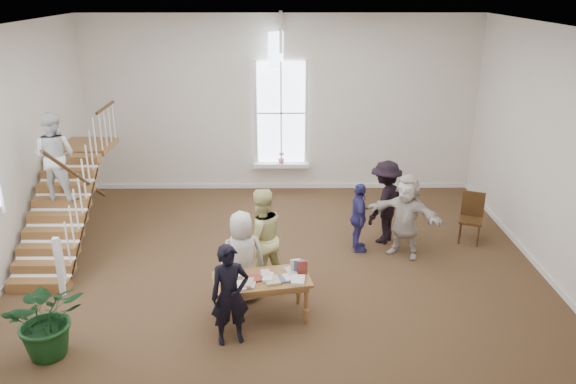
{
  "coord_description": "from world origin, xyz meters",
  "views": [
    {
      "loc": [
        0.06,
        -9.68,
        5.23
      ],
      "look_at": [
        0.14,
        0.4,
        1.42
      ],
      "focal_mm": 35.0,
      "sensor_mm": 36.0,
      "label": 1
    }
  ],
  "objects_px": {
    "floor_plant": "(47,318)",
    "woman_cluster_c": "(406,216)",
    "library_table": "(261,283)",
    "side_chair": "(472,214)",
    "woman_cluster_a": "(359,218)",
    "person_yellow": "(261,238)",
    "woman_cluster_b": "(385,202)",
    "elderly_woman": "(242,257)",
    "police_officer": "(230,295)"
  },
  "relations": [
    {
      "from": "person_yellow",
      "to": "woman_cluster_b",
      "type": "relative_size",
      "value": 1.04
    },
    {
      "from": "elderly_woman",
      "to": "side_chair",
      "type": "distance_m",
      "value": 5.23
    },
    {
      "from": "woman_cluster_c",
      "to": "side_chair",
      "type": "bearing_deg",
      "value": 56.47
    },
    {
      "from": "person_yellow",
      "to": "woman_cluster_a",
      "type": "distance_m",
      "value": 2.36
    },
    {
      "from": "library_table",
      "to": "woman_cluster_a",
      "type": "relative_size",
      "value": 1.15
    },
    {
      "from": "woman_cluster_b",
      "to": "side_chair",
      "type": "distance_m",
      "value": 1.88
    },
    {
      "from": "library_table",
      "to": "police_officer",
      "type": "distance_m",
      "value": 0.79
    },
    {
      "from": "police_officer",
      "to": "floor_plant",
      "type": "relative_size",
      "value": 1.31
    },
    {
      "from": "police_officer",
      "to": "woman_cluster_a",
      "type": "xyz_separation_m",
      "value": [
        2.33,
        3.1,
        -0.08
      ]
    },
    {
      "from": "woman_cluster_b",
      "to": "side_chair",
      "type": "height_order",
      "value": "woman_cluster_b"
    },
    {
      "from": "floor_plant",
      "to": "elderly_woman",
      "type": "bearing_deg",
      "value": 29.31
    },
    {
      "from": "police_officer",
      "to": "woman_cluster_b",
      "type": "xyz_separation_m",
      "value": [
        2.93,
        3.55,
        0.08
      ]
    },
    {
      "from": "side_chair",
      "to": "elderly_woman",
      "type": "bearing_deg",
      "value": -132.43
    },
    {
      "from": "person_yellow",
      "to": "side_chair",
      "type": "xyz_separation_m",
      "value": [
        4.39,
        1.81,
        -0.33
      ]
    },
    {
      "from": "elderly_woman",
      "to": "woman_cluster_a",
      "type": "xyz_separation_m",
      "value": [
        2.23,
        1.85,
        -0.08
      ]
    },
    {
      "from": "police_officer",
      "to": "woman_cluster_c",
      "type": "xyz_separation_m",
      "value": [
        3.23,
        2.9,
        0.05
      ]
    },
    {
      "from": "person_yellow",
      "to": "woman_cluster_c",
      "type": "relative_size",
      "value": 1.08
    },
    {
      "from": "person_yellow",
      "to": "woman_cluster_b",
      "type": "bearing_deg",
      "value": -168.94
    },
    {
      "from": "elderly_woman",
      "to": "person_yellow",
      "type": "height_order",
      "value": "person_yellow"
    },
    {
      "from": "woman_cluster_c",
      "to": "elderly_woman",
      "type": "bearing_deg",
      "value": -118.84
    },
    {
      "from": "police_officer",
      "to": "woman_cluster_a",
      "type": "bearing_deg",
      "value": 37.02
    },
    {
      "from": "library_table",
      "to": "side_chair",
      "type": "relative_size",
      "value": 1.56
    },
    {
      "from": "woman_cluster_c",
      "to": "side_chair",
      "type": "xyz_separation_m",
      "value": [
        1.55,
        0.66,
        -0.25
      ]
    },
    {
      "from": "woman_cluster_a",
      "to": "elderly_woman",
      "type": "bearing_deg",
      "value": 128.44
    },
    {
      "from": "woman_cluster_c",
      "to": "library_table",
      "type": "bearing_deg",
      "value": -107.54
    },
    {
      "from": "police_officer",
      "to": "woman_cluster_a",
      "type": "relative_size",
      "value": 1.11
    },
    {
      "from": "library_table",
      "to": "woman_cluster_b",
      "type": "distance_m",
      "value": 3.83
    },
    {
      "from": "woman_cluster_b",
      "to": "floor_plant",
      "type": "xyz_separation_m",
      "value": [
        -5.58,
        -3.84,
        -0.27
      ]
    },
    {
      "from": "elderly_woman",
      "to": "woman_cluster_a",
      "type": "height_order",
      "value": "elderly_woman"
    },
    {
      "from": "library_table",
      "to": "elderly_woman",
      "type": "bearing_deg",
      "value": 108.3
    },
    {
      "from": "library_table",
      "to": "person_yellow",
      "type": "relative_size",
      "value": 0.9
    },
    {
      "from": "floor_plant",
      "to": "woman_cluster_c",
      "type": "bearing_deg",
      "value": 28.47
    },
    {
      "from": "woman_cluster_a",
      "to": "library_table",
      "type": "bearing_deg",
      "value": 141.34
    },
    {
      "from": "woman_cluster_b",
      "to": "woman_cluster_c",
      "type": "distance_m",
      "value": 0.72
    },
    {
      "from": "elderly_woman",
      "to": "woman_cluster_a",
      "type": "distance_m",
      "value": 2.9
    },
    {
      "from": "library_table",
      "to": "woman_cluster_a",
      "type": "height_order",
      "value": "woman_cluster_a"
    },
    {
      "from": "woman_cluster_b",
      "to": "side_chair",
      "type": "xyz_separation_m",
      "value": [
        1.85,
        0.01,
        -0.29
      ]
    },
    {
      "from": "side_chair",
      "to": "person_yellow",
      "type": "bearing_deg",
      "value": -136.25
    },
    {
      "from": "person_yellow",
      "to": "floor_plant",
      "type": "xyz_separation_m",
      "value": [
        -3.05,
        -2.04,
        -0.31
      ]
    },
    {
      "from": "police_officer",
      "to": "person_yellow",
      "type": "distance_m",
      "value": 1.8
    },
    {
      "from": "woman_cluster_b",
      "to": "elderly_woman",
      "type": "bearing_deg",
      "value": -14.58
    },
    {
      "from": "woman_cluster_c",
      "to": "woman_cluster_b",
      "type": "bearing_deg",
      "value": 148.22
    },
    {
      "from": "library_table",
      "to": "woman_cluster_a",
      "type": "distance_m",
      "value": 3.1
    },
    {
      "from": "elderly_woman",
      "to": "floor_plant",
      "type": "relative_size",
      "value": 1.31
    },
    {
      "from": "person_yellow",
      "to": "woman_cluster_c",
      "type": "distance_m",
      "value": 3.06
    },
    {
      "from": "person_yellow",
      "to": "woman_cluster_a",
      "type": "xyz_separation_m",
      "value": [
        1.93,
        1.35,
        -0.2
      ]
    },
    {
      "from": "woman_cluster_c",
      "to": "floor_plant",
      "type": "height_order",
      "value": "woman_cluster_c"
    },
    {
      "from": "floor_plant",
      "to": "side_chair",
      "type": "bearing_deg",
      "value": 27.37
    },
    {
      "from": "elderly_woman",
      "to": "side_chair",
      "type": "xyz_separation_m",
      "value": [
        4.69,
        2.31,
        -0.21
      ]
    },
    {
      "from": "floor_plant",
      "to": "library_table",
      "type": "bearing_deg",
      "value": 16.74
    }
  ]
}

